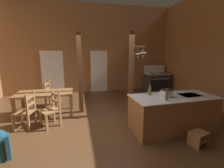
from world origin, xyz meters
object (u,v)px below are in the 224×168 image
at_px(ladderback_chair_near_window, 52,109).
at_px(bottle_tall_on_counter, 150,91).
at_px(kitchen_island, 172,113).
at_px(bottle_short_on_counter, 167,95).
at_px(dining_table, 45,95).
at_px(stockpot_on_counter, 166,93).
at_px(ladderback_chair_at_table_end, 26,111).
at_px(ladderback_chair_by_post, 51,94).
at_px(mixing_bowl_on_counter, 162,93).
at_px(stove_range, 156,82).
at_px(step_stool, 198,137).

bearing_deg(ladderback_chair_near_window, bottle_tall_on_counter, -15.02).
xyz_separation_m(kitchen_island, ladderback_chair_near_window, (-3.07, 0.93, 0.00)).
bearing_deg(bottle_short_on_counter, dining_table, 145.99).
bearing_deg(dining_table, stockpot_on_counter, -29.48).
xyz_separation_m(dining_table, ladderback_chair_at_table_end, (-0.33, -0.85, -0.20)).
bearing_deg(bottle_tall_on_counter, ladderback_chair_by_post, 139.89).
distance_m(kitchen_island, bottle_short_on_counter, 0.72).
distance_m(ladderback_chair_by_post, mixing_bowl_on_counter, 3.98).
bearing_deg(stove_range, ladderback_chair_near_window, -148.20).
height_order(stove_range, bottle_tall_on_counter, stove_range).
height_order(mixing_bowl_on_counter, bottle_tall_on_counter, bottle_tall_on_counter).
xyz_separation_m(ladderback_chair_near_window, ladderback_chair_at_table_end, (-0.64, -0.00, 0.00)).
bearing_deg(bottle_tall_on_counter, bottle_short_on_counter, -71.61).
relative_size(mixing_bowl_on_counter, bottle_short_on_counter, 0.58).
bearing_deg(bottle_tall_on_counter, ladderback_chair_at_table_end, 168.00).
xyz_separation_m(step_stool, bottle_short_on_counter, (-0.52, 0.50, 0.84)).
height_order(step_stool, mixing_bowl_on_counter, mixing_bowl_on_counter).
height_order(kitchen_island, ladderback_chair_by_post, ladderback_chair_by_post).
xyz_separation_m(kitchen_island, stove_range, (1.62, 3.84, 0.03)).
distance_m(step_stool, bottle_tall_on_counter, 1.47).
bearing_deg(mixing_bowl_on_counter, ladderback_chair_by_post, 143.83).
distance_m(step_stool, dining_table, 4.37).
distance_m(stockpot_on_counter, bottle_short_on_counter, 0.29).
bearing_deg(ladderback_chair_at_table_end, mixing_bowl_on_counter, -10.23).
height_order(stove_range, step_stool, stove_range).
distance_m(bottle_tall_on_counter, bottle_short_on_counter, 0.53).
bearing_deg(stockpot_on_counter, bottle_tall_on_counter, 140.42).
xyz_separation_m(step_stool, dining_table, (-3.53, 2.53, 0.47)).
distance_m(kitchen_island, step_stool, 0.82).
distance_m(kitchen_island, dining_table, 3.82).
xyz_separation_m(step_stool, stockpot_on_counter, (-0.37, 0.75, 0.81)).
relative_size(stove_range, ladderback_chair_near_window, 1.39).
relative_size(ladderback_chair_at_table_end, mixing_bowl_on_counter, 5.67).
distance_m(step_stool, stockpot_on_counter, 1.16).
relative_size(ladderback_chair_near_window, bottle_short_on_counter, 3.26).
bearing_deg(dining_table, ladderback_chair_near_window, -69.82).
relative_size(stove_range, ladderback_chair_at_table_end, 1.39).
relative_size(dining_table, ladderback_chair_at_table_end, 1.80).
bearing_deg(bottle_tall_on_counter, stove_range, 59.00).
bearing_deg(mixing_bowl_on_counter, ladderback_chair_at_table_end, 169.77).
height_order(ladderback_chair_near_window, ladderback_chair_at_table_end, same).
xyz_separation_m(stove_range, mixing_bowl_on_counter, (-1.77, -3.55, 0.44)).
xyz_separation_m(ladderback_chair_near_window, stockpot_on_counter, (2.85, -0.94, 0.54)).
bearing_deg(ladderback_chair_by_post, stockpot_on_counter, -40.05).
relative_size(ladderback_chair_by_post, bottle_tall_on_counter, 3.44).
relative_size(step_stool, bottle_tall_on_counter, 1.53).
bearing_deg(stove_range, kitchen_island, -112.85).
distance_m(kitchen_island, bottle_tall_on_counter, 0.82).
bearing_deg(ladderback_chair_by_post, bottle_short_on_counter, -43.98).
bearing_deg(bottle_tall_on_counter, dining_table, 151.79).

